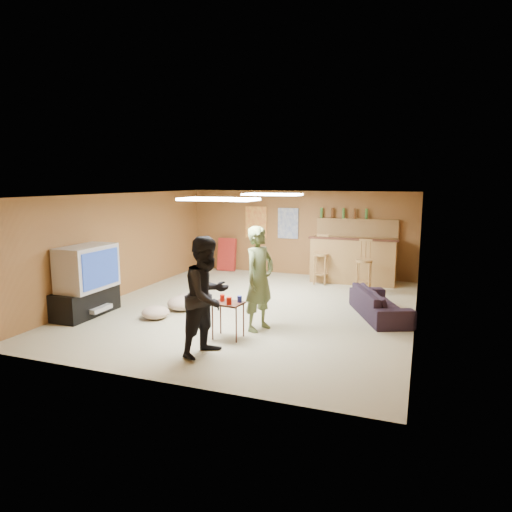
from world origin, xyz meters
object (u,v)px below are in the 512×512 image
(person_black, at_px, (207,296))
(tv_body, at_px, (87,268))
(bar_counter, at_px, (353,260))
(person_olive, at_px, (259,279))
(sofa, at_px, (380,303))
(tray_table, at_px, (228,320))

(person_black, bearing_deg, tv_body, 87.42)
(bar_counter, bearing_deg, person_olive, -102.80)
(sofa, height_order, tray_table, tray_table)
(bar_counter, height_order, person_black, person_black)
(bar_counter, distance_m, tray_table, 4.86)
(bar_counter, height_order, person_olive, person_olive)
(bar_counter, distance_m, sofa, 2.84)
(tv_body, relative_size, bar_counter, 0.55)
(person_black, height_order, tray_table, person_black)
(tv_body, bearing_deg, person_black, -18.25)
(bar_counter, relative_size, sofa, 1.16)
(person_olive, bearing_deg, person_black, -174.17)
(sofa, bearing_deg, person_olive, 104.56)
(sofa, bearing_deg, person_black, 118.18)
(tv_body, xyz_separation_m, bar_counter, (4.15, 4.45, -0.35))
(person_olive, xyz_separation_m, person_black, (-0.32, -1.28, -0.01))
(tray_table, bearing_deg, tv_body, 175.26)
(person_olive, bearing_deg, tray_table, 170.61)
(tray_table, bearing_deg, person_olive, 60.97)
(person_black, bearing_deg, person_olive, 1.87)
(bar_counter, bearing_deg, sofa, -71.79)
(person_olive, relative_size, person_black, 1.02)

